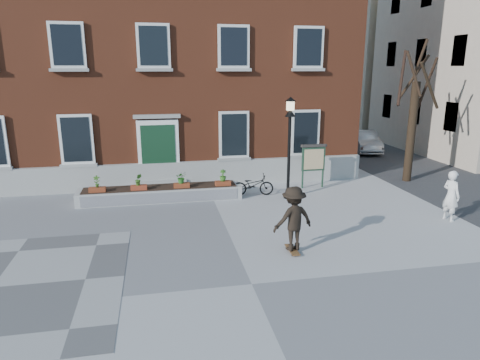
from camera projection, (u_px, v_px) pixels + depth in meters
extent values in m
plane|color=#A2A2A5|center=(252.00, 284.00, 10.15)|extent=(100.00, 100.00, 0.00)
imported|color=black|center=(253.00, 185.00, 17.10)|extent=(1.70, 0.75, 0.86)
imported|color=#BABDBF|center=(365.00, 141.00, 25.95)|extent=(2.21, 4.05, 1.27)
imported|color=white|center=(451.00, 196.00, 14.20)|extent=(0.53, 0.70, 1.71)
cube|color=brown|center=(153.00, 47.00, 21.53)|extent=(18.00, 10.00, 12.00)
cube|color=#A5A6A0|center=(160.00, 176.00, 18.06)|extent=(18.00, 0.24, 1.10)
cube|color=#A0A09B|center=(160.00, 187.00, 18.05)|extent=(2.60, 0.80, 0.20)
cube|color=#9C9B97|center=(160.00, 181.00, 18.14)|extent=(2.20, 0.50, 0.20)
cube|color=white|center=(159.00, 150.00, 17.82)|extent=(1.70, 0.12, 2.50)
cube|color=#13351F|center=(159.00, 153.00, 17.80)|extent=(1.40, 0.06, 2.30)
cube|color=#969792|center=(157.00, 116.00, 17.42)|extent=(1.90, 0.25, 0.15)
cube|color=white|center=(77.00, 139.00, 17.06)|extent=(1.30, 0.10, 2.00)
cube|color=black|center=(76.00, 140.00, 17.02)|extent=(1.08, 0.04, 1.78)
cube|color=#ABAAA5|center=(79.00, 166.00, 17.28)|extent=(1.44, 0.20, 0.12)
cube|color=silver|center=(67.00, 45.00, 16.14)|extent=(1.30, 0.10, 1.70)
cube|color=black|center=(67.00, 45.00, 16.10)|extent=(1.08, 0.04, 1.48)
cube|color=gray|center=(69.00, 70.00, 16.32)|extent=(1.44, 0.20, 0.12)
cube|color=silver|center=(153.00, 46.00, 16.74)|extent=(1.30, 0.10, 1.70)
cube|color=black|center=(153.00, 46.00, 16.69)|extent=(1.08, 0.04, 1.48)
cube|color=gray|center=(155.00, 70.00, 16.91)|extent=(1.44, 0.20, 0.12)
cube|color=silver|center=(234.00, 135.00, 18.25)|extent=(1.30, 0.10, 2.00)
cube|color=black|center=(234.00, 135.00, 18.21)|extent=(1.08, 0.04, 1.78)
cube|color=#979792|center=(234.00, 159.00, 18.47)|extent=(1.44, 0.20, 0.12)
cube|color=silver|center=(234.00, 47.00, 17.34)|extent=(1.30, 0.10, 1.70)
cube|color=black|center=(234.00, 47.00, 17.29)|extent=(1.08, 0.04, 1.48)
cube|color=#A9AAA4|center=(234.00, 70.00, 17.51)|extent=(1.44, 0.20, 0.12)
cube|color=silver|center=(305.00, 133.00, 18.85)|extent=(1.30, 0.10, 2.00)
cube|color=black|center=(306.00, 133.00, 18.80)|extent=(1.08, 0.04, 1.78)
cube|color=#A2A29D|center=(305.00, 156.00, 19.06)|extent=(1.44, 0.20, 0.12)
cube|color=white|center=(309.00, 47.00, 17.93)|extent=(1.30, 0.10, 1.70)
cube|color=black|center=(309.00, 47.00, 17.88)|extent=(1.08, 0.04, 1.48)
cube|color=#9C9D98|center=(308.00, 70.00, 18.11)|extent=(1.44, 0.20, 0.12)
cube|color=#BCBCB7|center=(161.00, 194.00, 16.54)|extent=(6.20, 1.10, 0.50)
cube|color=#B5B5B5|center=(161.00, 198.00, 16.01)|extent=(5.80, 0.02, 0.40)
cube|color=black|center=(161.00, 187.00, 16.48)|extent=(5.80, 0.90, 0.06)
cube|color=brown|center=(97.00, 190.00, 15.79)|extent=(0.60, 0.25, 0.20)
imported|color=#34631D|center=(97.00, 181.00, 15.71)|extent=(0.24, 0.24, 0.45)
cube|color=maroon|center=(139.00, 188.00, 16.07)|extent=(0.60, 0.25, 0.20)
imported|color=#366A1F|center=(138.00, 179.00, 15.99)|extent=(0.25, 0.25, 0.45)
cube|color=brown|center=(182.00, 186.00, 16.37)|extent=(0.60, 0.25, 0.20)
imported|color=#26621D|center=(181.00, 177.00, 16.28)|extent=(0.40, 0.40, 0.45)
cube|color=brown|center=(223.00, 183.00, 16.66)|extent=(0.60, 0.25, 0.20)
imported|color=#32691F|center=(223.00, 175.00, 16.58)|extent=(0.25, 0.25, 0.45)
cylinder|color=black|center=(411.00, 133.00, 18.85)|extent=(0.36, 0.36, 4.40)
cylinder|color=#322116|center=(427.00, 84.00, 18.41)|extent=(0.12, 1.12, 2.23)
cylinder|color=#322216|center=(413.00, 78.00, 18.78)|extent=(1.18, 0.49, 1.97)
cylinder|color=black|center=(402.00, 78.00, 18.50)|extent=(0.88, 1.14, 2.35)
cylinder|color=black|center=(414.00, 74.00, 17.94)|extent=(0.60, 0.77, 1.90)
cylinder|color=black|center=(429.00, 86.00, 17.77)|extent=(1.39, 0.55, 1.95)
cylinder|color=#302115|center=(421.00, 58.00, 18.20)|extent=(0.43, 0.48, 1.58)
cube|color=#3B3B3E|center=(364.00, 142.00, 29.46)|extent=(8.00, 36.00, 0.01)
cube|color=#C0B59A|center=(391.00, 49.00, 36.51)|extent=(10.00, 11.00, 13.00)
cube|color=black|center=(451.00, 117.00, 22.19)|extent=(0.08, 1.00, 1.50)
cube|color=black|center=(416.00, 111.00, 25.22)|extent=(0.08, 1.00, 1.50)
cube|color=black|center=(387.00, 106.00, 28.26)|extent=(0.08, 1.00, 1.50)
cube|color=black|center=(460.00, 51.00, 21.34)|extent=(0.08, 1.00, 1.50)
cube|color=black|center=(422.00, 53.00, 24.38)|extent=(0.08, 1.00, 1.50)
cube|color=black|center=(392.00, 54.00, 27.42)|extent=(0.08, 1.00, 1.50)
cube|color=black|center=(397.00, 1.00, 26.60)|extent=(0.08, 1.00, 1.50)
cylinder|color=black|center=(288.00, 196.00, 16.81)|extent=(0.32, 0.32, 0.20)
cylinder|color=black|center=(289.00, 158.00, 16.43)|extent=(0.12, 0.12, 3.20)
cone|color=black|center=(290.00, 113.00, 15.98)|extent=(0.40, 0.40, 0.30)
cube|color=beige|center=(290.00, 106.00, 15.92)|extent=(0.24, 0.24, 0.34)
cone|color=black|center=(291.00, 99.00, 15.85)|extent=(0.40, 0.40, 0.16)
cylinder|color=#1B3626|center=(303.00, 168.00, 17.99)|extent=(0.08, 0.08, 1.80)
cylinder|color=#193322|center=(323.00, 167.00, 18.16)|extent=(0.08, 0.08, 1.80)
cube|color=#1B3626|center=(313.00, 159.00, 17.98)|extent=(1.00, 0.10, 1.00)
cube|color=beige|center=(314.00, 159.00, 17.93)|extent=(0.85, 0.02, 0.85)
cube|color=#383330|center=(314.00, 146.00, 17.84)|extent=(1.10, 0.16, 0.10)
cube|color=brown|center=(292.00, 250.00, 11.93)|extent=(0.22, 0.78, 0.03)
cylinder|color=black|center=(292.00, 255.00, 11.65)|extent=(0.03, 0.05, 0.05)
cylinder|color=black|center=(299.00, 255.00, 11.69)|extent=(0.03, 0.05, 0.05)
cylinder|color=black|center=(286.00, 247.00, 12.18)|extent=(0.03, 0.05, 0.05)
cylinder|color=black|center=(292.00, 247.00, 12.22)|extent=(0.03, 0.05, 0.05)
imported|color=black|center=(293.00, 219.00, 11.69)|extent=(1.29, 0.92, 1.81)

